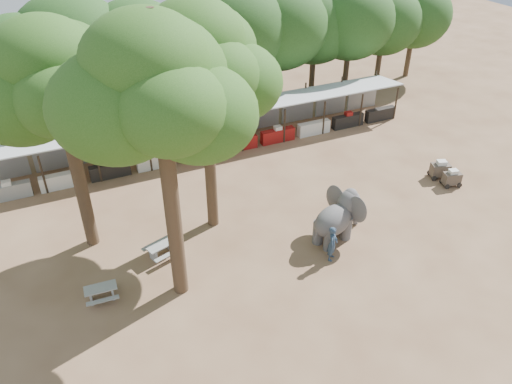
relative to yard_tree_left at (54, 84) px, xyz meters
name	(u,v)px	position (x,y,z in m)	size (l,w,h in m)	color
ground	(322,279)	(9.13, -7.19, -8.20)	(100.00, 100.00, 0.00)	brown
vendor_stalls	(214,132)	(9.13, 6.65, -7.02)	(28.00, 2.99, 2.80)	#B0B3B8
yard_tree_left	(54,84)	(0.00, 0.00, 0.00)	(7.10, 6.90, 11.02)	#332316
yard_tree_center	(154,91)	(3.00, -5.00, 1.01)	(7.10, 6.90, 12.04)	#332316
yard_tree_back	(200,63)	(6.00, -1.00, 0.34)	(7.10, 6.90, 11.36)	#332316
backdrop_trees	(185,44)	(9.13, 11.81, -2.69)	(46.46, 5.95, 8.33)	#332316
elephant	(338,217)	(11.38, -4.86, -6.94)	(3.39, 2.52, 2.52)	#464344
handler	(332,243)	(10.26, -6.17, -7.28)	(0.66, 0.44, 1.83)	#26384C
picnic_table_near	(101,291)	(-0.14, -4.37, -7.76)	(1.42, 1.30, 0.68)	gray
picnic_table_far	(162,248)	(3.01, -2.66, -7.71)	(1.86, 1.77, 0.76)	gray
cart_front	(452,178)	(20.08, -3.47, -7.68)	(1.21, 0.93, 1.05)	#3D3229
cart_back	(440,169)	(20.07, -2.48, -7.63)	(1.36, 1.11, 1.15)	#3D3229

